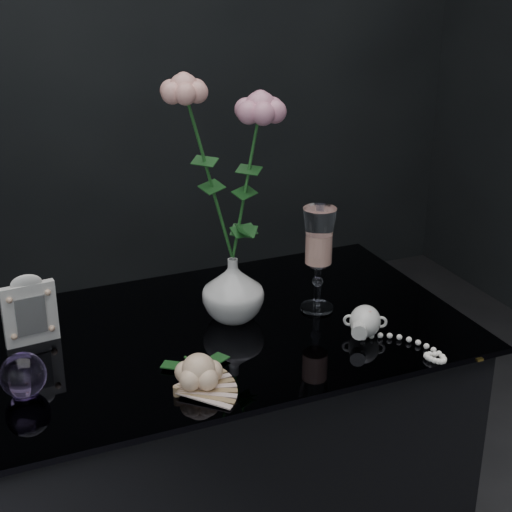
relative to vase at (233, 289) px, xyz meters
name	(u,v)px	position (x,y,z in m)	size (l,w,h in m)	color
table	(203,490)	(-0.08, -0.03, -0.45)	(1.05, 0.58, 0.76)	black
vase	(233,289)	(0.00, 0.00, 0.00)	(0.12, 0.12, 0.13)	silver
wine_glass	(318,260)	(0.18, -0.03, 0.05)	(0.07, 0.07, 0.22)	white
picture_frame	(29,309)	(-0.39, 0.06, 0.01)	(0.10, 0.08, 0.14)	silver
paperweight	(23,375)	(-0.43, -0.13, -0.03)	(0.08, 0.08, 0.08)	#A07CC9
paper_fan	(177,390)	(-0.19, -0.23, -0.05)	(0.20, 0.16, 0.02)	beige
loose_rose	(199,371)	(-0.15, -0.22, -0.03)	(0.14, 0.18, 0.06)	beige
pearl_jar	(365,320)	(0.21, -0.16, -0.03)	(0.21, 0.22, 0.06)	white
roses	(227,162)	(-0.01, 0.00, 0.26)	(0.23, 0.11, 0.41)	#EC9D91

